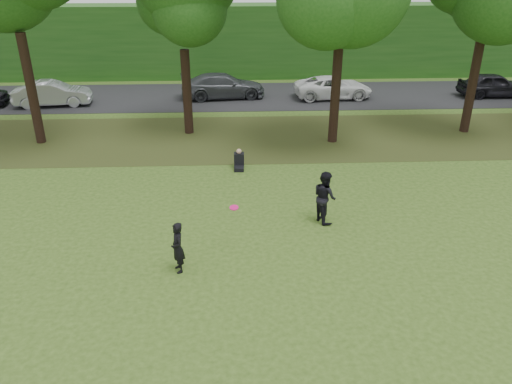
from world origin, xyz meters
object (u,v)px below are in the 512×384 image
player_left (178,248)px  player_right (325,197)px  frisbee (234,208)px  seated_person (239,161)px

player_left → player_right: bearing=99.9°
player_left → frisbee: (1.59, 1.11, 0.65)m
player_left → seated_person: (1.82, 7.50, -0.45)m
player_right → frisbee: (-3.01, -1.64, 0.51)m
player_left → frisbee: player_left is taller
player_right → seated_person: player_right is taller
seated_person → player_left: bearing=-101.9°
player_right → seated_person: 5.53m
player_left → player_right: (4.60, 2.76, 0.14)m
player_left → frisbee: 2.05m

